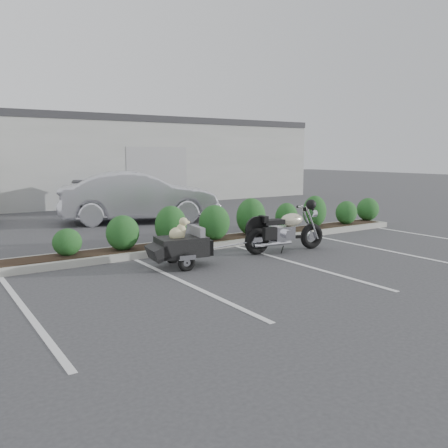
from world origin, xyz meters
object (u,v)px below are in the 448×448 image
motorcycle (285,231)px  dumpster (99,196)px  sedan (140,197)px  pet_trailer (181,246)px

motorcycle → dumpster: size_ratio=0.97×
motorcycle → sedan: bearing=104.8°
pet_trailer → dumpster: (1.63, 9.77, 0.20)m
sedan → dumpster: 3.34m
sedan → dumpster: sedan is taller
pet_trailer → dumpster: bearing=87.8°
pet_trailer → dumpster: 9.91m
motorcycle → dumpster: dumpster is taller
dumpster → sedan: bearing=-66.5°
motorcycle → sedan: size_ratio=0.42×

